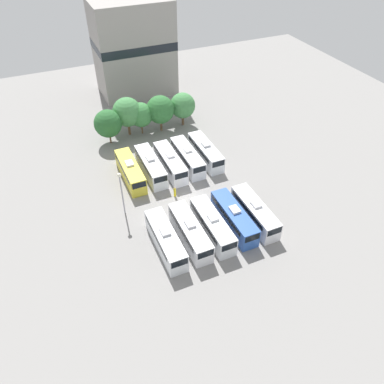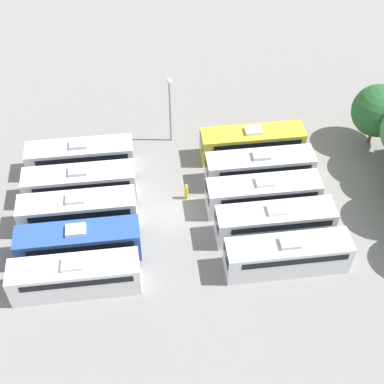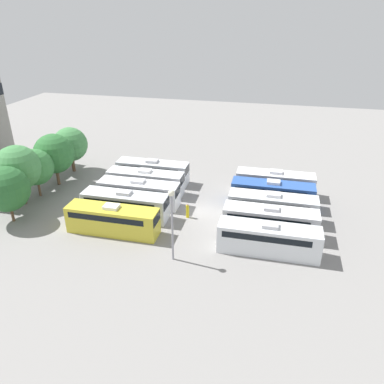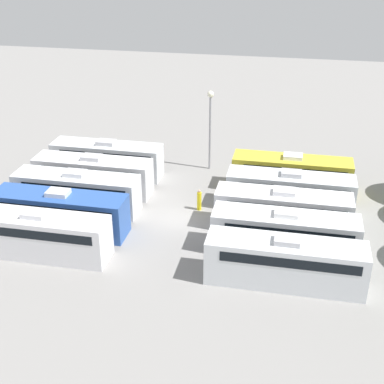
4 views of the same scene
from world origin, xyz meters
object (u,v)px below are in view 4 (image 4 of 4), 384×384
at_px(bus_6, 290,191).
at_px(bus_8, 285,233).
at_px(bus_7, 283,210).
at_px(worker_person, 199,200).
at_px(bus_4, 38,234).
at_px(bus_0, 107,158).
at_px(bus_3, 61,211).
at_px(bus_9, 286,261).
at_px(light_pole, 210,117).
at_px(bus_2, 77,191).
at_px(bus_5, 292,173).
at_px(bus_1, 93,174).

distance_m(bus_6, bus_8, 6.70).
distance_m(bus_7, worker_person, 7.03).
distance_m(bus_4, bus_8, 17.09).
xyz_separation_m(bus_0, bus_3, (10.45, 0.06, 0.00)).
xyz_separation_m(bus_9, light_pole, (-17.08, -7.84, 3.49)).
relative_size(bus_3, bus_6, 1.00).
height_order(bus_2, bus_5, same).
height_order(bus_6, bus_8, same).
distance_m(bus_0, light_pole, 10.14).
bearing_deg(bus_7, bus_4, -67.30).
height_order(bus_3, bus_7, same).
height_order(bus_2, bus_8, same).
height_order(bus_1, bus_5, same).
bearing_deg(bus_7, light_pole, -144.28).
xyz_separation_m(bus_5, bus_7, (6.93, -0.40, 0.00)).
relative_size(bus_6, light_pole, 1.34).
xyz_separation_m(bus_4, worker_person, (-8.71, 9.68, -0.81)).
height_order(bus_1, light_pole, light_pole).
distance_m(bus_9, light_pole, 19.11).
distance_m(bus_2, bus_7, 16.36).
height_order(bus_6, light_pole, light_pole).
bearing_deg(light_pole, worker_person, 4.12).
relative_size(bus_4, bus_5, 1.00).
bearing_deg(bus_5, bus_6, 0.07).
bearing_deg(light_pole, bus_4, -28.01).
distance_m(bus_0, bus_7, 17.69).
distance_m(bus_2, bus_6, 17.11).
bearing_deg(bus_3, bus_0, -179.69).
bearing_deg(bus_4, bus_6, 121.34).
height_order(bus_5, bus_8, same).
bearing_deg(bus_5, bus_4, -50.63).
distance_m(bus_2, bus_8, 16.98).
bearing_deg(bus_6, bus_5, -179.93).
bearing_deg(bus_0, bus_7, 66.94).
height_order(bus_0, bus_8, same).
height_order(bus_8, worker_person, bus_8).
distance_m(bus_2, bus_5, 18.14).
bearing_deg(bus_5, bus_8, -0.58).
relative_size(bus_5, light_pole, 1.34).
distance_m(worker_person, light_pole, 9.42).
relative_size(bus_2, bus_6, 1.00).
bearing_deg(bus_9, bus_1, -121.35).
relative_size(bus_1, bus_5, 1.00).
relative_size(bus_4, bus_7, 1.00).
height_order(bus_5, bus_9, same).
xyz_separation_m(bus_0, bus_1, (3.59, 0.01, 0.00)).
bearing_deg(worker_person, bus_2, -79.08).
distance_m(bus_4, bus_6, 19.70).
bearing_deg(bus_0, bus_3, 0.31).
bearing_deg(bus_1, bus_6, 90.13).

